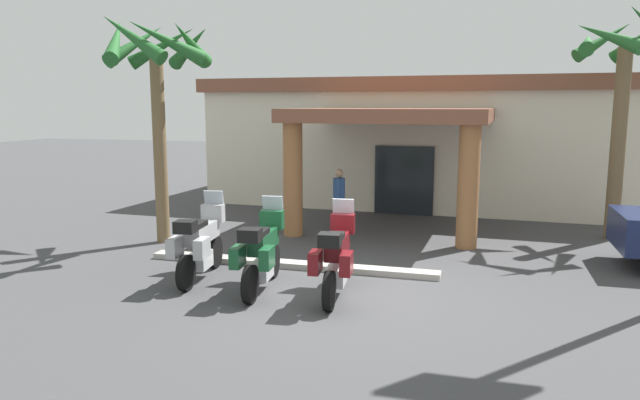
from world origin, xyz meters
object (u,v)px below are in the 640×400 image
(motel_building, at_px, (421,139))
(palm_tree_roadside, at_px, (157,66))
(motorcycle_green, at_px, (261,252))
(palm_tree_near_portico, at_px, (624,72))
(motorcycle_maroon, at_px, (336,257))
(pedestrian, at_px, (339,195))
(motorcycle_silver, at_px, (200,243))

(motel_building, distance_m, palm_tree_roadside, 10.41)
(motorcycle_green, bearing_deg, palm_tree_near_portico, -53.68)
(motorcycle_maroon, height_order, palm_tree_near_portico, palm_tree_near_portico)
(motorcycle_green, bearing_deg, motorcycle_maroon, -95.34)
(motel_building, distance_m, pedestrian, 6.50)
(palm_tree_roadside, bearing_deg, motorcycle_green, -38.30)
(motel_building, xyz_separation_m, pedestrian, (-1.48, -6.22, -1.17))
(pedestrian, bearing_deg, palm_tree_roadside, -153.20)
(motorcycle_silver, height_order, palm_tree_roadside, palm_tree_roadside)
(pedestrian, bearing_deg, motorcycle_maroon, -83.08)
(motorcycle_maroon, relative_size, pedestrian, 1.34)
(motorcycle_maroon, relative_size, palm_tree_roadside, 0.40)
(motel_building, height_order, motorcycle_silver, motel_building)
(pedestrian, xyz_separation_m, palm_tree_roadside, (-3.80, -2.51, 3.27))
(motel_building, xyz_separation_m, palm_tree_roadside, (-5.28, -8.72, 2.10))
(motorcycle_silver, bearing_deg, palm_tree_roadside, 35.01)
(motorcycle_silver, distance_m, pedestrian, 5.33)
(motorcycle_silver, bearing_deg, palm_tree_near_portico, -60.88)
(motorcycle_silver, height_order, motorcycle_green, same)
(motorcycle_green, bearing_deg, motorcycle_silver, 70.77)
(motorcycle_green, relative_size, pedestrian, 1.34)
(motorcycle_green, height_order, palm_tree_near_portico, palm_tree_near_portico)
(pedestrian, xyz_separation_m, palm_tree_near_portico, (6.86, 0.90, 3.17))
(motel_building, relative_size, motorcycle_silver, 6.44)
(motorcycle_maroon, bearing_deg, palm_tree_roadside, 54.73)
(motorcycle_green, distance_m, motorcycle_maroon, 1.39)
(motorcycle_maroon, height_order, pedestrian, pedestrian)
(motel_building, bearing_deg, motorcycle_silver, -102.39)
(motel_building, bearing_deg, palm_tree_near_portico, -42.41)
(motorcycle_maroon, xyz_separation_m, pedestrian, (-1.30, 5.42, 0.26))
(motorcycle_silver, distance_m, palm_tree_roadside, 4.96)
(motel_building, xyz_separation_m, motorcycle_maroon, (-0.18, -11.64, -1.42))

